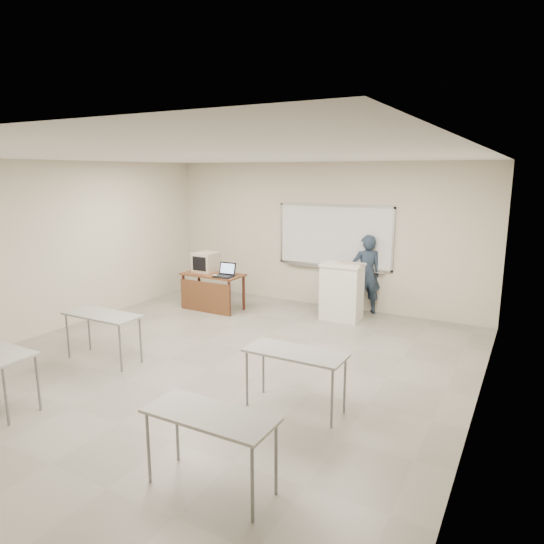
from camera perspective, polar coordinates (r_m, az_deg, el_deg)
The scene contains 10 objects.
floor at distance 7.21m, azimuth -7.20°, elevation -11.27°, with size 7.00×8.00×0.01m, color gray.
whiteboard at distance 10.09m, azimuth 7.35°, elevation 4.10°, with size 2.48×0.10×1.31m.
student_desks at distance 6.00m, azimuth -15.04°, elevation -9.46°, with size 4.40×2.20×0.73m.
instructor_desk at distance 9.98m, azimuth -7.28°, elevation -1.60°, with size 1.27×0.64×0.75m.
podium at distance 9.39m, azimuth 8.21°, elevation -2.29°, with size 0.77×0.56×1.09m.
crt_monitor at distance 10.22m, azimuth -7.71°, elevation 1.18°, with size 0.44×0.49×0.42m.
laptop at distance 9.69m, azimuth -5.55°, elevation -0.19°, with size 0.37×0.34×0.27m.
mouse at distance 9.74m, azimuth -6.68°, elevation -0.40°, with size 0.10×0.07×0.04m, color #ACB0B5.
keyboard at distance 9.23m, azimuth 9.20°, elevation 0.97°, with size 0.48×0.16×0.03m, color #B5A392.
presenter at distance 9.84m, azimuth 11.05°, elevation -0.26°, with size 0.58×0.38×1.59m, color black.
Camera 1 is at (3.95, -5.34, 2.80)m, focal length 32.00 mm.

